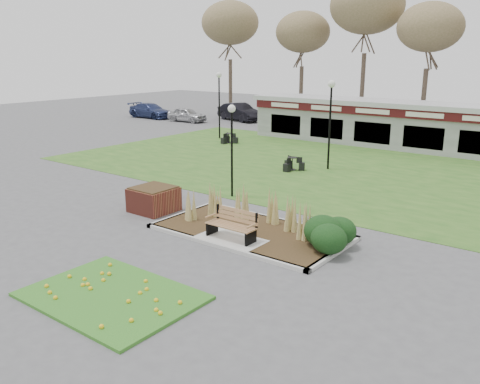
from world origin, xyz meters
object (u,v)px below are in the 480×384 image
Objects in this scene: park_bench at (233,224)px; bistro_set_a at (229,140)px; lamp_post_mid_left at (331,105)px; bistro_set_b at (292,166)px; car_black at (240,112)px; brick_planter at (154,199)px; lamp_post_mid_right at (232,130)px; car_blue at (150,111)px; food_pavilion at (432,127)px; car_silver at (187,115)px; lamp_post_far_left at (219,90)px.

bistro_set_a is (-11.57, 14.33, -0.35)m from park_bench.
lamp_post_mid_left is at bearing -18.82° from bistro_set_a.
bistro_set_b is 0.26× the size of car_black.
lamp_post_mid_right is at bearing 71.59° from brick_planter.
bistro_set_b is at bearing -118.82° from car_black.
bistro_set_b is at bearing -29.89° from bistro_set_a.
bistro_set_b is 24.63m from car_blue.
brick_planter is 4.25m from lamp_post_mid_right.
bistro_set_b is (-0.61, 5.79, -2.55)m from lamp_post_mid_right.
lamp_post_mid_left is at bearing 45.11° from bistro_set_b.
lamp_post_mid_left is at bearing 80.02° from brick_planter.
brick_planter is at bearing -103.06° from food_pavilion.
car_black is at bearing 140.44° from lamp_post_mid_left.
bistro_set_a is at bearing -130.01° from car_black.
lamp_post_mid_right is at bearing 128.44° from park_bench.
lamp_post_mid_left reaches higher than bistro_set_b.
lamp_post_mid_left is 1.24× the size of car_silver.
car_silver is (-17.49, 10.83, 0.38)m from bistro_set_b.
car_blue reaches higher than car_silver.
park_bench is at bearing -127.84° from car_blue.
food_pavilion is 6.74× the size of car_silver.
bistro_set_a is 15.80m from car_blue.
lamp_post_mid_left is 7.19m from lamp_post_mid_right.
lamp_post_mid_left is at bearing -106.79° from food_pavilion.
bistro_set_a is 0.33× the size of car_silver.
lamp_post_mid_left is 20.42m from car_black.
car_silver is 4.62m from car_blue.
car_blue is (-22.72, 16.62, -2.12)m from lamp_post_mid_right.
lamp_post_mid_right is at bearing -83.98° from bistro_set_b.
car_blue is (-14.43, 6.42, 0.44)m from bistro_set_a.
car_black reaches higher than brick_planter.
car_blue is (-7.83, -3.41, -0.11)m from car_black.
brick_planter is 0.33× the size of lamp_post_far_left.
lamp_post_mid_left is at bearing -120.64° from car_silver.
park_bench is 0.36× the size of car_black.
lamp_post_mid_left is 3.76× the size of bistro_set_a.
car_blue is (-26.00, 1.04, -0.80)m from food_pavilion.
lamp_post_mid_left is (1.85, 10.51, 2.83)m from brick_planter.
bistro_set_b is at bearing -134.89° from lamp_post_mid_left.
car_black reaches higher than car_blue.
bistro_set_a is at bearing 129.09° from lamp_post_mid_right.
car_black is 1.02× the size of car_blue.
bistro_set_b is at bearing 96.02° from lamp_post_mid_right.
lamp_post_mid_left is 0.98× the size of car_blue.
car_silver is at bearing 130.33° from brick_planter.
car_silver is at bearing 148.23° from bistro_set_b.
car_silver is (-18.83, 9.49, -2.69)m from lamp_post_mid_left.
lamp_post_far_left is at bearing 121.18° from brick_planter.
lamp_post_mid_right reaches higher than park_bench.
brick_planter is 1.20× the size of bistro_set_b.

